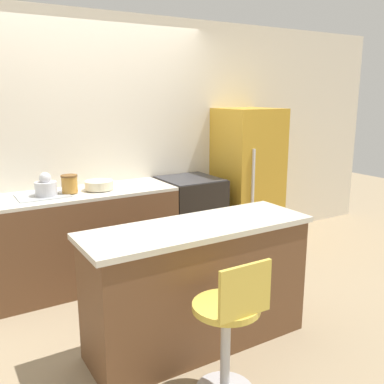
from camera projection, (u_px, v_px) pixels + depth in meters
The scene contains 10 objects.
ground_plane at pixel (122, 290), 4.04m from camera, with size 14.00×14.00×0.00m, color #998466.
wall_back at pixel (92, 146), 4.31m from camera, with size 8.00×0.06×2.60m.
back_counter at pixel (80, 239), 4.08m from camera, with size 1.81×0.63×0.93m.
kitchen_island at pixel (198, 285), 3.10m from camera, with size 1.68×0.57×0.92m.
oven_range at pixel (190, 220), 4.69m from camera, with size 0.61×0.64×0.93m.
refrigerator at pixel (247, 180), 5.01m from camera, with size 0.66×0.65×1.65m.
stool_chair at pixel (228, 331), 2.53m from camera, with size 0.41×0.41×0.91m.
kettle at pixel (46, 187), 3.80m from camera, with size 0.19×0.19×0.21m.
mixing_bowl at pixel (99, 185), 4.05m from camera, with size 0.27×0.27×0.08m.
canister_jar at pixel (69, 184), 3.90m from camera, with size 0.15×0.15×0.16m.
Camera 1 is at (-1.37, -3.53, 1.82)m, focal length 40.00 mm.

